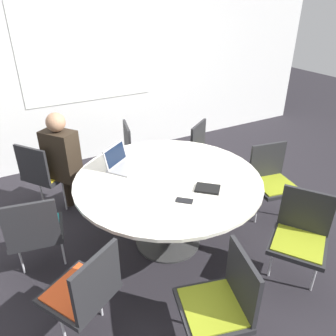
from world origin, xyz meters
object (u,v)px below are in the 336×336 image
Objects in this scene: chair_4 at (301,233)px; cell_phone at (184,201)px; chair_7 at (138,150)px; spiral_notebook at (208,188)px; person_0 at (63,157)px; chair_5 at (272,177)px; chair_6 at (207,151)px; chair_2 at (85,289)px; laptop at (121,162)px; chair_3 at (222,300)px; chair_0 at (43,171)px; chair_1 at (35,230)px.

chair_4 reaches higher than cell_phone.
chair_7 is 3.33× the size of spiral_notebook.
chair_5 is at bearing 22.24° from person_0.
person_0 is at bearing 2.30° from chair_4.
chair_6 and chair_7 have the same top height.
chair_6 is at bearing 54.74° from spiral_notebook.
chair_2 is at bearing -19.85° from chair_7.
laptop is at bearing -9.92° from chair_5.
chair_3 is 0.98m from spiral_notebook.
chair_2 is at bearing 70.89° from chair_3.
chair_0 is at bearing 4.03° from chair_4.
chair_7 is 0.98m from laptop.
chair_3 is (0.76, -0.51, 0.00)m from chair_2.
chair_2 is 1.28m from spiral_notebook.
person_0 is at bearing -67.03° from chair_7.
chair_1 is 1.64m from chair_3.
person_0 reaches higher than laptop.
chair_2 is at bearing -66.36° from chair_1.
laptop reaches higher than chair_4.
laptop is at bearing 2.89° from chair_4.
chair_7 is 2.02× the size of laptop.
cell_phone is (0.18, 0.78, 0.26)m from chair_3.
person_0 is (0.27, 1.70, 0.20)m from chair_2.
laptop is at bearing 123.43° from spiral_notebook.
person_0 reaches higher than chair_3.
chair_6 reaches higher than cell_phone.
chair_7 is 0.98m from person_0.
person_0 is at bearing -43.99° from chair_6.
chair_5 is (0.47, 0.80, 0.00)m from chair_4.
chair_6 is at bearing 25.45° from chair_1.
cell_phone is at bearing -7.19° from chair_0.
chair_5 is 1.31m from cell_phone.
chair_6 is 0.88m from chair_7.
spiral_notebook is at bearing 11.72° from cell_phone.
laptop is (-1.49, 0.56, 0.31)m from chair_5.
chair_6 is 5.66× the size of cell_phone.
chair_1 is (-0.25, -1.02, 0.00)m from chair_0.
chair_0 is 1.05m from chair_1.
chair_0 is 1.96m from chair_6.
laptop reaches higher than chair_6.
chair_5 is (1.44, 1.03, 0.00)m from chair_3.
chair_7 is at bearing -20.61° from chair_4.
chair_1 is 1.01m from person_0.
chair_2 and chair_7 have the same top height.
spiral_notebook is (0.50, -0.75, -0.04)m from laptop.
chair_6 is 1.35m from spiral_notebook.
chair_7 is at bearing 26.27° from chair_2.
spiral_notebook is at bearing 20.79° from chair_6.
chair_4 is at bearing -39.90° from chair_2.
chair_4 is 5.66× the size of cell_phone.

